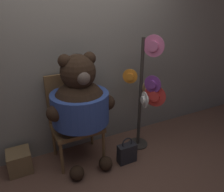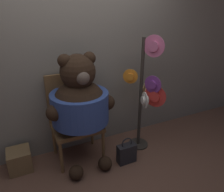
{
  "view_description": "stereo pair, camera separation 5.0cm",
  "coord_description": "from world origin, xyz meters",
  "px_view_note": "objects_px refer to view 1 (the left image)",
  "views": [
    {
      "loc": [
        -0.8,
        -1.84,
        1.88
      ],
      "look_at": [
        0.32,
        0.38,
        0.83
      ],
      "focal_mm": 35.0,
      "sensor_mm": 36.0,
      "label": 1
    },
    {
      "loc": [
        -0.76,
        -1.86,
        1.88
      ],
      "look_at": [
        0.32,
        0.38,
        0.83
      ],
      "focal_mm": 35.0,
      "sensor_mm": 36.0,
      "label": 2
    }
  ],
  "objects_px": {
    "teddy_bear": "(80,104)",
    "hat_display_rack": "(145,93)",
    "handbag_on_ground": "(127,153)",
    "chair": "(74,115)"
  },
  "relations": [
    {
      "from": "hat_display_rack",
      "to": "handbag_on_ground",
      "type": "relative_size",
      "value": 4.35
    },
    {
      "from": "teddy_bear",
      "to": "hat_display_rack",
      "type": "bearing_deg",
      "value": -4.89
    },
    {
      "from": "hat_display_rack",
      "to": "handbag_on_ground",
      "type": "distance_m",
      "value": 0.8
    },
    {
      "from": "chair",
      "to": "hat_display_rack",
      "type": "relative_size",
      "value": 0.71
    },
    {
      "from": "handbag_on_ground",
      "to": "teddy_bear",
      "type": "bearing_deg",
      "value": 149.81
    },
    {
      "from": "chair",
      "to": "teddy_bear",
      "type": "relative_size",
      "value": 0.79
    },
    {
      "from": "hat_display_rack",
      "to": "handbag_on_ground",
      "type": "bearing_deg",
      "value": -151.14
    },
    {
      "from": "chair",
      "to": "hat_display_rack",
      "type": "distance_m",
      "value": 0.96
    },
    {
      "from": "handbag_on_ground",
      "to": "chair",
      "type": "bearing_deg",
      "value": 138.8
    },
    {
      "from": "teddy_bear",
      "to": "hat_display_rack",
      "type": "distance_m",
      "value": 0.87
    }
  ]
}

